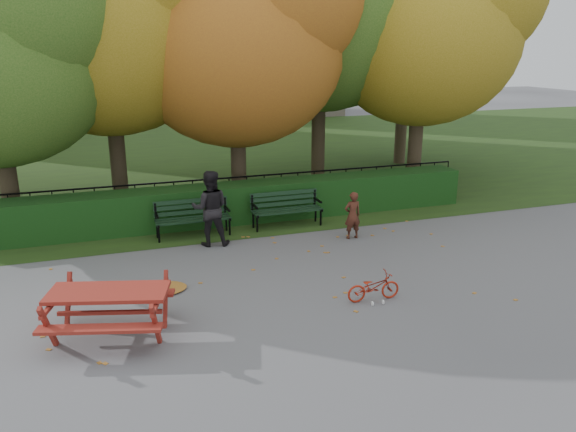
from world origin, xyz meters
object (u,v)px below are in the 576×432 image
object	(u,v)px
tree_b	(119,8)
child	(352,215)
picnic_table	(109,301)
tree_g	(419,20)
adult	(210,208)
tree_a	(2,43)
tree_c	(249,31)
tree_e	(437,24)
bicycle	(373,287)
bench_right	(286,206)
bench_left	(192,215)

from	to	relation	value
tree_b	child	world-z (taller)	tree_b
tree_b	picnic_table	bearing A→B (deg)	-97.05
tree_g	adult	size ratio (longest dim) A/B	4.85
tree_a	picnic_table	world-z (taller)	tree_a
tree_b	picnic_table	distance (m)	9.03
adult	picnic_table	bearing A→B (deg)	70.16
tree_g	adult	xyz separation A→B (m)	(-9.34, -6.86, -4.49)
tree_c	tree_e	world-z (taller)	tree_e
tree_b	adult	size ratio (longest dim) A/B	4.99
tree_e	bicycle	bearing A→B (deg)	-128.23
tree_a	bench_right	world-z (taller)	tree_a
tree_a	child	distance (m)	9.08
tree_b	picnic_table	xyz separation A→B (m)	(-0.94, -7.60, -4.79)
child	tree_g	bearing A→B (deg)	-130.36
tree_b	tree_c	size ratio (longest dim) A/B	1.10
bench_left	child	size ratio (longest dim) A/B	1.56
tree_a	adult	bearing A→B (deg)	-32.65
tree_g	bicycle	size ratio (longest dim) A/B	8.54
child	bicycle	world-z (taller)	child
tree_e	bench_left	distance (m)	9.29
tree_e	picnic_table	bearing A→B (deg)	-146.24
tree_c	adult	xyz separation A→B (m)	(-1.84, -3.06, -3.94)
picnic_table	adult	distance (m)	4.45
picnic_table	tree_c	bearing A→B (deg)	74.37
tree_b	tree_a	bearing A→B (deg)	-156.95
bench_right	bicycle	distance (m)	4.74
bench_right	bicycle	size ratio (longest dim) A/B	1.80
tree_e	tree_g	size ratio (longest dim) A/B	0.95
picnic_table	tree_e	bearing A→B (deg)	49.88
adult	child	bearing A→B (deg)	-178.74
tree_a	adult	xyz separation A→B (m)	(4.18, -2.68, -3.64)
tree_e	adult	size ratio (longest dim) A/B	4.63
tree_g	picnic_table	xyz separation A→B (m)	(-11.72, -10.61, -4.76)
tree_b	tree_c	xyz separation A→B (m)	(3.28, -0.78, -0.58)
tree_c	bench_right	bearing A→B (deg)	-83.30
tree_b	bicycle	world-z (taller)	tree_b
tree_b	tree_g	distance (m)	11.19
tree_g	bench_right	bearing A→B (deg)	-140.05
bench_left	adult	world-z (taller)	adult
picnic_table	child	world-z (taller)	child
tree_c	bench_left	distance (m)	5.31
bench_right	tree_e	bearing A→B (deg)	20.87
bench_right	child	distance (m)	1.88
tree_g	adult	world-z (taller)	tree_g
bench_left	adult	distance (m)	0.93
tree_c	tree_e	xyz separation A→B (m)	(5.69, -0.19, 0.26)
bicycle	tree_a	bearing A→B (deg)	46.57
picnic_table	adult	size ratio (longest dim) A/B	1.23
tree_b	tree_g	size ratio (longest dim) A/B	1.03
tree_b	picnic_table	size ratio (longest dim) A/B	4.04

